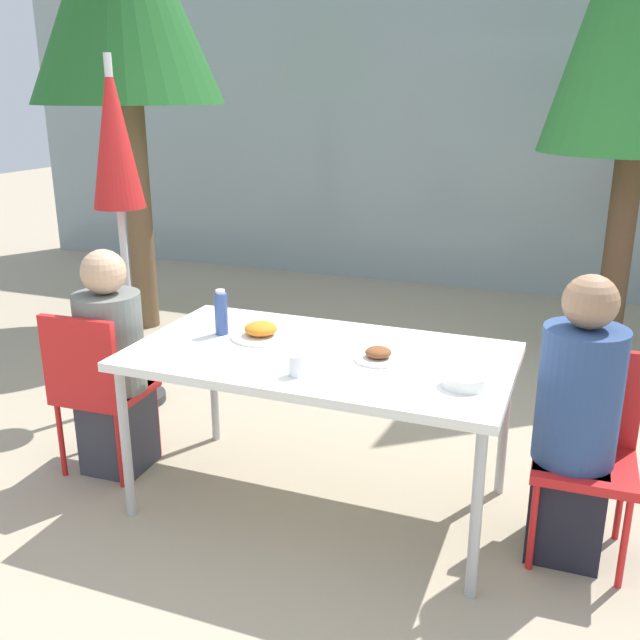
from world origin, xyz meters
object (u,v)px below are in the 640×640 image
(chair_left, at_px, (95,382))
(chair_right, at_px, (586,438))
(closed_umbrella, at_px, (116,161))
(bottle, at_px, (221,313))
(person_left, at_px, (113,368))
(drinking_cup, at_px, (296,365))
(person_right, at_px, (575,428))
(salad_bowl, at_px, (464,381))

(chair_left, distance_m, chair_right, 2.28)
(closed_umbrella, relative_size, bottle, 9.47)
(chair_left, bearing_deg, person_left, 58.12)
(bottle, height_order, drinking_cup, bottle)
(drinking_cup, bearing_deg, person_right, 16.00)
(person_left, bearing_deg, chair_right, 1.43)
(bottle, height_order, salad_bowl, bottle)
(salad_bowl, bearing_deg, person_right, 22.62)
(salad_bowl, bearing_deg, closed_umbrella, 159.21)
(person_left, height_order, closed_umbrella, closed_umbrella)
(closed_umbrella, xyz_separation_m, bottle, (0.97, -0.60, -0.62))
(closed_umbrella, xyz_separation_m, drinking_cup, (1.50, -0.95, -0.68))
(chair_right, distance_m, person_right, 0.12)
(chair_right, height_order, bottle, bottle)
(person_left, bearing_deg, salad_bowl, -5.96)
(person_left, height_order, person_right, person_right)
(person_right, height_order, bottle, person_right)
(chair_right, bearing_deg, salad_bowl, 27.31)
(bottle, bearing_deg, person_right, -1.48)
(person_right, height_order, salad_bowl, person_right)
(bottle, distance_m, salad_bowl, 1.21)
(person_left, height_order, bottle, person_left)
(person_left, relative_size, chair_right, 1.34)
(chair_right, height_order, drinking_cup, chair_right)
(person_left, distance_m, bottle, 0.66)
(chair_left, xyz_separation_m, closed_umbrella, (-0.36, 0.80, 0.98))
(closed_umbrella, bearing_deg, drinking_cup, -32.38)
(person_left, xyz_separation_m, closed_umbrella, (-0.40, 0.71, 0.94))
(closed_umbrella, bearing_deg, bottle, -31.72)
(chair_left, bearing_deg, person_right, 1.46)
(person_right, bearing_deg, salad_bowl, 21.28)
(chair_left, distance_m, drinking_cup, 1.19)
(bottle, bearing_deg, person_left, -168.30)
(bottle, bearing_deg, chair_right, 1.38)
(chair_left, xyz_separation_m, salad_bowl, (1.79, -0.02, 0.29))
(person_left, bearing_deg, bottle, 9.11)
(chair_left, relative_size, salad_bowl, 4.91)
(person_left, xyz_separation_m, chair_right, (2.22, 0.16, -0.05))
(drinking_cup, bearing_deg, chair_left, 172.36)
(person_left, height_order, drinking_cup, person_left)
(person_right, height_order, drinking_cup, person_right)
(chair_left, height_order, bottle, bottle)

